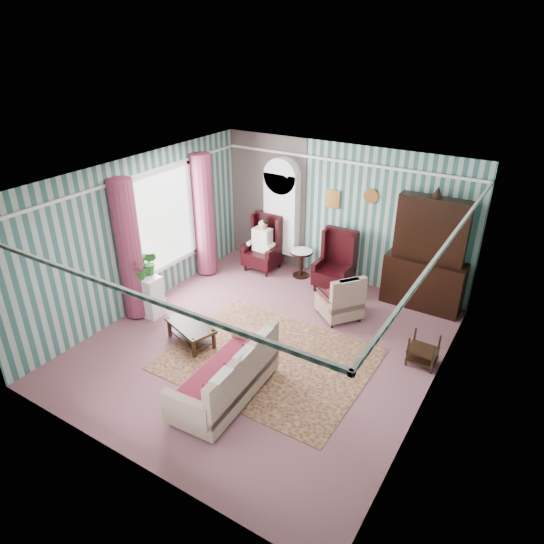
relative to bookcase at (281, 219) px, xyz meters
The scene contains 17 objects.
floor 3.34m from the bookcase, 64.58° to the right, with size 6.00×6.00×0.00m, color #824B58.
room_shell 2.90m from the bookcase, 74.62° to the right, with size 5.53×6.02×2.91m.
bookcase is the anchor object (origin of this frame).
dresser_hutch 3.25m from the bookcase, ahead, with size 1.50×0.56×2.36m, color black.
wingback_left 0.68m from the bookcase, 122.66° to the right, with size 0.76×0.80×1.25m, color black.
wingback_right 1.63m from the bookcase, 14.57° to the right, with size 0.76×0.80×1.25m, color black.
seated_woman 0.70m from the bookcase, 122.66° to the right, with size 0.44×0.40×1.18m, color beige, non-canonical shape.
round_side_table 1.07m from the bookcase, 20.27° to the right, with size 0.50×0.50×0.60m, color black.
nest_table 4.37m from the bookcase, 26.92° to the right, with size 0.45×0.38×0.54m, color black.
plant_stand 3.39m from the bookcase, 108.49° to the right, with size 0.55×0.35×0.80m, color white.
rug 3.72m from the bookcase, 62.28° to the right, with size 3.20×2.60×0.01m, color #52231B.
sofa 4.58m from the bookcase, 69.64° to the right, with size 1.87×1.07×1.00m, color beige.
floral_armchair 2.54m from the bookcase, 32.92° to the right, with size 0.77×0.89×1.04m, color beige.
coffee_table 3.58m from the bookcase, 85.83° to the right, with size 0.93×0.49×0.37m, color black.
potted_plant_a 3.43m from the bookcase, 107.67° to the right, with size 0.40×0.34×0.44m, color #164916.
potted_plant_b 3.18m from the bookcase, 108.34° to the right, with size 0.26×0.21×0.47m, color #184917.
potted_plant_c 3.28m from the bookcase, 109.56° to the right, with size 0.23×0.23×0.42m, color #205219.
Camera 1 is at (3.76, -5.79, 4.91)m, focal length 32.00 mm.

